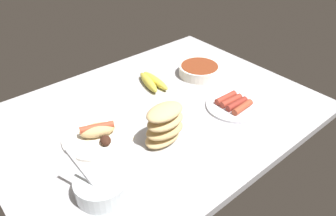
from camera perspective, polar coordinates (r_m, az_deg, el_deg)
The scene contains 7 objects.
ground_plane at distance 124.24cm, azimuth -1.96°, elevation -1.14°, with size 120.00×90.00×3.00cm, color #B2B2B7.
plate_hotdog_assembled at distance 112.67cm, azimuth -12.29°, elevation -4.51°, with size 24.69×24.69×5.61cm.
plate_sausages at distance 127.41cm, azimuth 11.58°, elevation 0.57°, with size 21.33×21.33×3.55cm.
bowl_chili at distance 146.60cm, azimuth 5.59°, elevation 6.78°, with size 18.48×18.48×4.63cm.
banana_bunch at distance 138.48cm, azimuth -2.93°, elevation 4.73°, with size 9.47×17.93×4.00cm.
bread_stack at distance 104.96cm, azimuth -0.68°, elevation -3.04°, with size 14.53×10.22×14.40cm.
bowl_coleslaw at distance 93.70cm, azimuth -11.74°, elevation -13.27°, with size 15.21×15.21×15.33cm.
Camera 1 is at (61.08, 78.81, 72.61)cm, focal length 34.32 mm.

